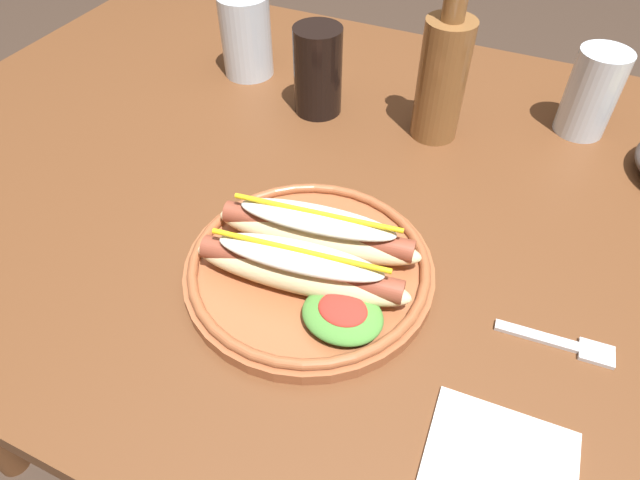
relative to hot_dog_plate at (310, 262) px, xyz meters
name	(u,v)px	position (x,y,z in m)	size (l,w,h in m)	color
ground_plane	(339,424)	(-0.02, 0.18, -0.77)	(8.00, 8.00, 0.00)	#3D2D23
dining_table	(351,228)	(-0.02, 0.18, -0.11)	(1.43, 0.95, 0.74)	brown
hot_dog_plate	(310,262)	(0.00, 0.00, 0.00)	(0.29, 0.29, 0.08)	#9E5633
fork	(564,344)	(0.28, 0.02, -0.02)	(0.12, 0.03, 0.00)	silver
soda_cup	(318,71)	(-0.14, 0.33, 0.04)	(0.07, 0.07, 0.14)	black
water_cup	(246,36)	(-0.30, 0.38, 0.04)	(0.09, 0.09, 0.13)	silver
extra_cup	(592,93)	(0.25, 0.44, 0.04)	(0.07, 0.07, 0.13)	silver
glass_bottle	(443,73)	(0.05, 0.34, 0.08)	(0.07, 0.07, 0.27)	brown
napkin	(499,470)	(0.24, -0.13, -0.02)	(0.13, 0.12, 0.00)	white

